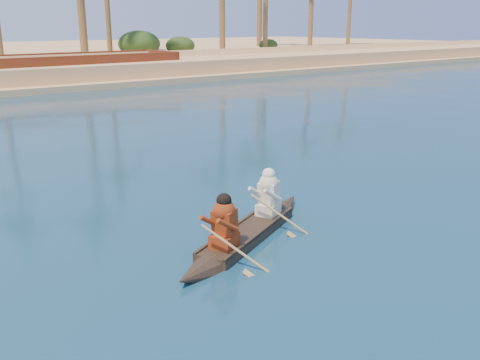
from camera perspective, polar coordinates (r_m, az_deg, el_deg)
canoe at (r=9.63m, az=0.86°, el=-4.83°), size 4.37×2.44×1.25m
barge_right at (r=37.05m, az=-16.95°, el=11.07°), size 13.30×4.95×2.19m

